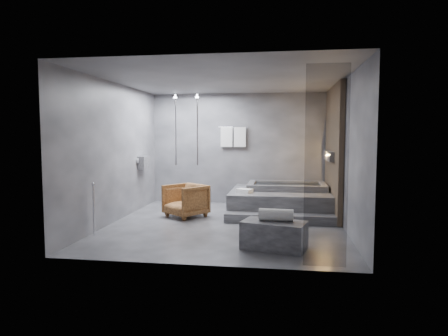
# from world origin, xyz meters

# --- Properties ---
(room) EXTENTS (5.00, 5.04, 2.82)m
(room) POSITION_xyz_m (0.40, 0.24, 1.73)
(room) COLOR #323235
(room) RESTS_ON ground
(tub_deck) EXTENTS (2.20, 2.00, 0.50)m
(tub_deck) POSITION_xyz_m (1.05, 1.45, 0.25)
(tub_deck) COLOR #38383A
(tub_deck) RESTS_ON ground
(tub_step) EXTENTS (2.20, 0.36, 0.18)m
(tub_step) POSITION_xyz_m (1.05, 0.27, 0.09)
(tub_step) COLOR #38383A
(tub_step) RESTS_ON ground
(concrete_bench) EXTENTS (1.06, 0.76, 0.43)m
(concrete_bench) POSITION_xyz_m (0.98, -1.57, 0.21)
(concrete_bench) COLOR #373639
(concrete_bench) RESTS_ON ground
(driftwood_chair) EXTENTS (1.07, 1.07, 0.70)m
(driftwood_chair) POSITION_xyz_m (-0.95, 0.60, 0.35)
(driftwood_chair) COLOR #4D2B13
(driftwood_chair) RESTS_ON ground
(rolled_towel) EXTENTS (0.54, 0.22, 0.19)m
(rolled_towel) POSITION_xyz_m (1.01, -1.53, 0.52)
(rolled_towel) COLOR white
(rolled_towel) RESTS_ON concrete_bench
(deck_towel) EXTENTS (0.38, 0.34, 0.08)m
(deck_towel) POSITION_xyz_m (0.29, 0.92, 0.54)
(deck_towel) COLOR white
(deck_towel) RESTS_ON tub_deck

